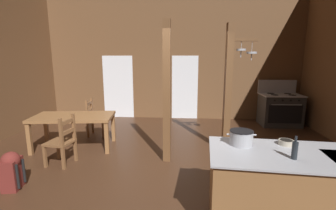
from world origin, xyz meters
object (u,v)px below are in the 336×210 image
at_px(stockpot_on_counter, 241,138).
at_px(mixing_bowl_on_counter, 286,142).
at_px(dining_table, 74,119).
at_px(bottle_tall_on_counter, 295,150).
at_px(ladderback_chair_by_post, 95,118).
at_px(kitchen_island, 302,191).
at_px(backpack, 11,169).
at_px(ladderback_chair_near_window, 62,141).
at_px(stove_range, 280,109).

distance_m(stockpot_on_counter, mixing_bowl_on_counter, 0.57).
height_order(dining_table, bottle_tall_on_counter, bottle_tall_on_counter).
relative_size(ladderback_chair_by_post, stockpot_on_counter, 2.62).
bearing_deg(stockpot_on_counter, ladderback_chair_by_post, 136.19).
relative_size(stockpot_on_counter, mixing_bowl_on_counter, 2.03).
bearing_deg(kitchen_island, bottle_tall_on_counter, -143.63).
height_order(dining_table, backpack, dining_table).
relative_size(ladderback_chair_near_window, ladderback_chair_by_post, 1.00).
bearing_deg(stockpot_on_counter, stove_range, 64.08).
xyz_separation_m(dining_table, ladderback_chair_near_window, (0.17, -0.86, -0.20)).
relative_size(stockpot_on_counter, bottle_tall_on_counter, 1.40).
xyz_separation_m(ladderback_chair_by_post, bottle_tall_on_counter, (3.52, -3.32, 0.57)).
relative_size(kitchen_island, dining_table, 1.24).
bearing_deg(stove_range, mixing_bowl_on_counter, -109.65).
height_order(kitchen_island, stockpot_on_counter, stockpot_on_counter).
relative_size(ladderback_chair_near_window, backpack, 1.59).
relative_size(kitchen_island, bottle_tall_on_counter, 8.58).
bearing_deg(ladderback_chair_by_post, stove_range, 14.73).
height_order(stove_range, dining_table, stove_range).
height_order(ladderback_chair_by_post, bottle_tall_on_counter, bottle_tall_on_counter).
bearing_deg(mixing_bowl_on_counter, kitchen_island, -69.64).
xyz_separation_m(ladderback_chair_near_window, ladderback_chair_by_post, (-0.04, 1.76, 0.00)).
distance_m(dining_table, mixing_bowl_on_counter, 4.24).
xyz_separation_m(stockpot_on_counter, mixing_bowl_on_counter, (0.56, 0.04, -0.06)).
xyz_separation_m(dining_table, stockpot_on_counter, (3.18, -2.02, 0.36)).
bearing_deg(ladderback_chair_by_post, bottle_tall_on_counter, -43.30).
height_order(ladderback_chair_near_window, backpack, ladderback_chair_near_window).
relative_size(dining_table, bottle_tall_on_counter, 6.95).
distance_m(kitchen_island, stove_range, 4.73).
bearing_deg(ladderback_chair_near_window, bottle_tall_on_counter, -24.18).
xyz_separation_m(ladderback_chair_near_window, backpack, (-0.34, -0.90, -0.14)).
relative_size(kitchen_island, ladderback_chair_by_post, 2.34).
distance_m(backpack, mixing_bowl_on_counter, 3.97).
height_order(dining_table, mixing_bowl_on_counter, mixing_bowl_on_counter).
bearing_deg(kitchen_island, ladderback_chair_by_post, 139.49).
relative_size(stove_range, ladderback_chair_by_post, 1.39).
height_order(stockpot_on_counter, bottle_tall_on_counter, bottle_tall_on_counter).
height_order(kitchen_island, stove_range, stove_range).
height_order(stove_range, bottle_tall_on_counter, stove_range).
xyz_separation_m(stove_range, mixing_bowl_on_counter, (-1.51, -4.23, 0.46)).
relative_size(ladderback_chair_near_window, bottle_tall_on_counter, 3.66).
relative_size(stove_range, bottle_tall_on_counter, 5.09).
bearing_deg(mixing_bowl_on_counter, ladderback_chair_by_post, 141.39).
bearing_deg(kitchen_island, dining_table, 149.42).
xyz_separation_m(kitchen_island, backpack, (-4.02, 0.52, -0.14)).
distance_m(dining_table, ladderback_chair_by_post, 0.93).
xyz_separation_m(stove_range, bottle_tall_on_counter, (-1.60, -4.66, 0.54)).
bearing_deg(stockpot_on_counter, backpack, 175.41).
bearing_deg(mixing_bowl_on_counter, bottle_tall_on_counter, -101.12).
height_order(kitchen_island, backpack, kitchen_island).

